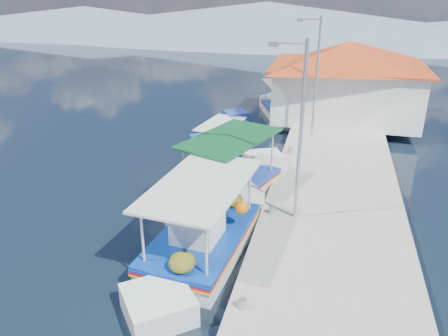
# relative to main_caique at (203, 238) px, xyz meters

# --- Properties ---
(ground) EXTENTS (160.00, 160.00, 0.00)m
(ground) POSITION_rel_main_caique_xyz_m (-1.91, 0.16, -0.54)
(ground) COLOR black
(ground) RESTS_ON ground
(quay) EXTENTS (5.00, 44.00, 0.50)m
(quay) POSITION_rel_main_caique_xyz_m (3.99, 6.16, -0.29)
(quay) COLOR #A7A49C
(quay) RESTS_ON ground
(bollards) EXTENTS (0.20, 17.20, 0.30)m
(bollards) POSITION_rel_main_caique_xyz_m (1.89, 5.41, 0.11)
(bollards) COLOR #A5A8AD
(bollards) RESTS_ON quay
(main_caique) EXTENTS (2.97, 8.43, 2.79)m
(main_caique) POSITION_rel_main_caique_xyz_m (0.00, 0.00, 0.00)
(main_caique) COLOR white
(main_caique) RESTS_ON ground
(caique_green_canopy) EXTENTS (3.97, 7.32, 2.91)m
(caique_green_canopy) POSITION_rel_main_caique_xyz_m (-0.07, 3.95, -0.10)
(caique_green_canopy) COLOR white
(caique_green_canopy) RESTS_ON ground
(caique_blue_hull) EXTENTS (2.48, 6.08, 1.10)m
(caique_blue_hull) POSITION_rel_main_caique_xyz_m (-2.34, 11.33, -0.24)
(caique_blue_hull) COLOR #1B3DA6
(caique_blue_hull) RESTS_ON ground
(caique_far) EXTENTS (3.53, 6.24, 2.35)m
(caique_far) POSITION_rel_main_caique_xyz_m (0.55, 15.86, -0.10)
(caique_far) COLOR white
(caique_far) RESTS_ON ground
(harbor_building) EXTENTS (10.49, 10.49, 4.40)m
(harbor_building) POSITION_rel_main_caique_xyz_m (4.28, 15.16, 2.24)
(harbor_building) COLOR silver
(harbor_building) RESTS_ON quay
(lamp_post_near) EXTENTS (1.21, 0.14, 6.00)m
(lamp_post_near) POSITION_rel_main_caique_xyz_m (2.60, 2.16, 3.31)
(lamp_post_near) COLOR #A5A8AD
(lamp_post_near) RESTS_ON quay
(lamp_post_far) EXTENTS (1.21, 0.14, 6.00)m
(lamp_post_far) POSITION_rel_main_caique_xyz_m (2.60, 11.16, 3.31)
(lamp_post_far) COLOR #A5A8AD
(lamp_post_far) RESTS_ON quay
(mountain_ridge) EXTENTS (171.40, 96.00, 5.50)m
(mountain_ridge) POSITION_rel_main_caique_xyz_m (4.63, 56.16, 1.50)
(mountain_ridge) COLOR slate
(mountain_ridge) RESTS_ON ground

